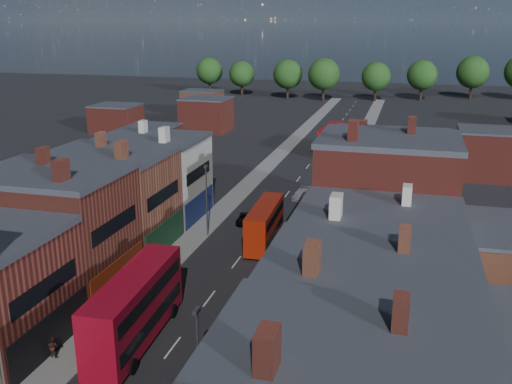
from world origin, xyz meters
The scene contains 14 objects.
pavement_west centered at (-6.50, 50.00, 0.06)m, with size 3.00×200.00×0.12m, color gray.
pavement_east centered at (6.50, 50.00, 0.06)m, with size 3.00×200.00×0.12m, color gray.
terrace_east centered at (14.00, 0.00, 6.38)m, with size 12.00×80.00×12.75m, color maroon.
lamp_post_1 centered at (5.20, 0.00, 4.70)m, with size 0.25×0.70×8.12m.
lamp_post_2 centered at (-5.20, 30.00, 4.70)m, with size 0.25×0.70×8.12m.
lamp_post_3 centered at (5.20, 60.00, 4.70)m, with size 0.25×0.70×8.12m.
bus_0 centered at (-2.92, 8.18, 2.87)m, with size 3.59×12.45×5.32m.
bus_1 centered at (1.50, 29.46, 2.33)m, with size 2.83×10.08×4.32m.
bus_2 centered at (2.21, 75.04, 2.64)m, with size 3.40×11.49×4.90m.
car_1 centered at (3.80, 11.90, 0.64)m, with size 1.36×3.90×1.28m, color navy.
car_2 centered at (-2.36, 35.21, 0.54)m, with size 1.78×3.85×1.07m, color black.
car_3 centered at (2.27, 46.58, 0.63)m, with size 1.76×4.33×1.26m, color silver.
ped_1 centered at (-7.62, 4.57, 0.91)m, with size 0.76×0.42×1.57m, color #3A1F17.
ped_3 centered at (5.80, 4.32, 0.97)m, with size 1.00×0.45×1.70m, color #605952.
Camera 1 is at (15.54, -25.85, 23.07)m, focal length 40.00 mm.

